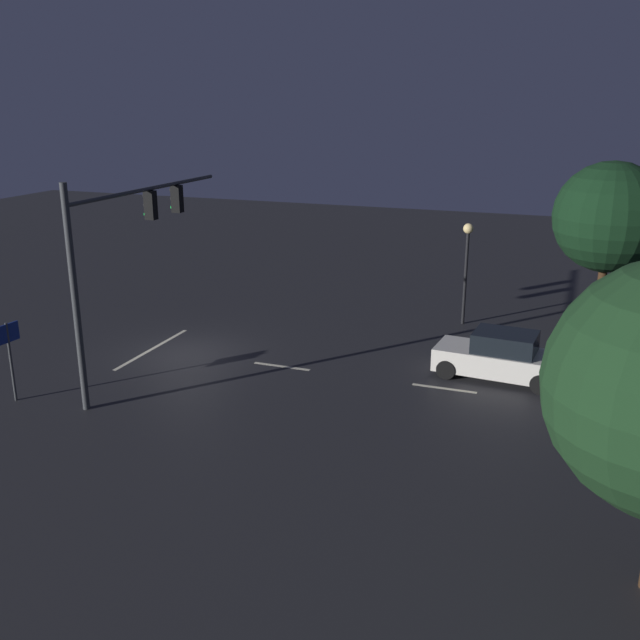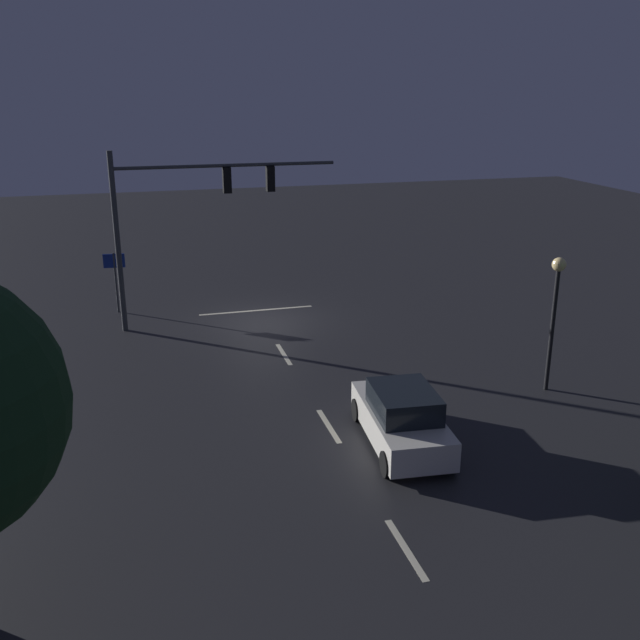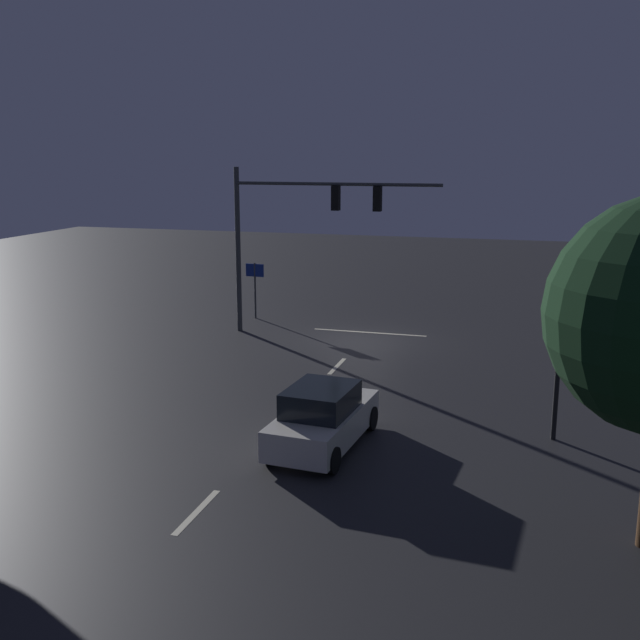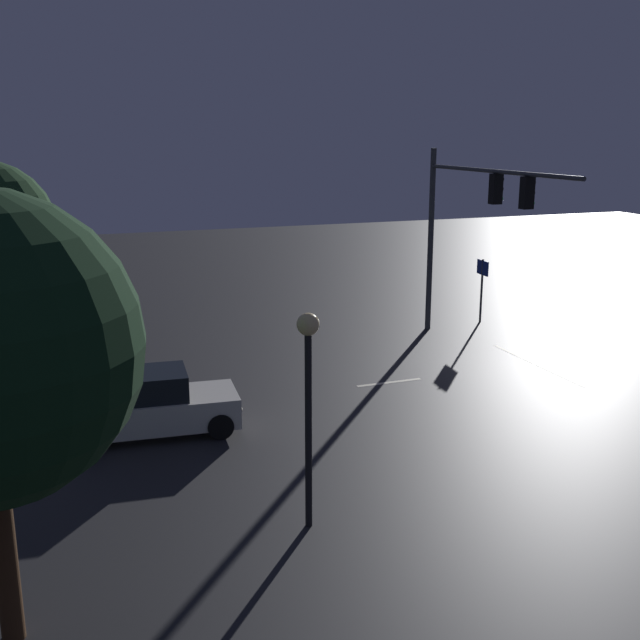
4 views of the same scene
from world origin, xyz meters
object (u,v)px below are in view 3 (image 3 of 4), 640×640
Objects in this scene: traffic_signal_assembly at (299,219)px; street_lamp_left_kerb at (561,328)px; route_sign at (255,278)px; car_approaching at (323,418)px.

street_lamp_left_kerb is at bearing 136.96° from traffic_signal_assembly.
car_approaching is at bearing 117.20° from route_sign.
traffic_signal_assembly is 5.02m from route_sign.
street_lamp_left_kerb is at bearing 137.53° from route_sign.
street_lamp_left_kerb is at bearing -159.34° from car_approaching.
traffic_signal_assembly is 1.97× the size of car_approaching.
route_sign is (3.02, -2.58, -3.07)m from traffic_signal_assembly.
route_sign is at bearing -42.47° from street_lamp_left_kerb.
car_approaching is at bearing 20.66° from street_lamp_left_kerb.
traffic_signal_assembly reaches higher than car_approaching.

